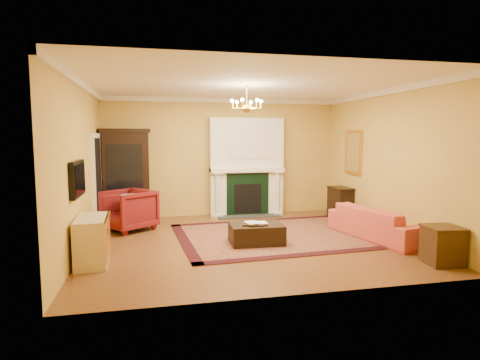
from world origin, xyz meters
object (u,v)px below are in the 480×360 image
object	(u,v)px
coral_sofa	(379,217)
end_table	(442,246)
console_table	(340,203)
leather_ottoman	(256,233)
wingback_armchair	(128,208)
china_cabinet	(126,177)
pedestal_table	(132,210)
commode	(92,240)

from	to	relation	value
coral_sofa	end_table	size ratio (longest dim) A/B	3.75
console_table	leather_ottoman	xyz separation A→B (m)	(-2.65, -1.88, -0.17)
wingback_armchair	china_cabinet	bearing A→B (deg)	147.88
console_table	end_table	bearing A→B (deg)	-93.45
console_table	pedestal_table	bearing A→B (deg)	-179.76
commode	coral_sofa	world-z (taller)	coral_sofa
china_cabinet	end_table	size ratio (longest dim) A/B	3.63
pedestal_table	end_table	world-z (taller)	pedestal_table
pedestal_table	end_table	bearing A→B (deg)	-34.90
leather_ottoman	end_table	bearing A→B (deg)	-32.83
china_cabinet	wingback_armchair	size ratio (longest dim) A/B	2.18
end_table	leather_ottoman	bearing A→B (deg)	145.01
end_table	console_table	size ratio (longest dim) A/B	0.78
wingback_armchair	coral_sofa	world-z (taller)	wingback_armchair
pedestal_table	coral_sofa	distance (m)	5.16
pedestal_table	commode	world-z (taller)	pedestal_table
end_table	pedestal_table	bearing A→B (deg)	145.10
commode	console_table	distance (m)	6.03
commode	end_table	world-z (taller)	commode
china_cabinet	coral_sofa	xyz separation A→B (m)	(5.02, -2.86, -0.63)
commode	end_table	size ratio (longest dim) A/B	1.72
china_cabinet	console_table	size ratio (longest dim) A/B	2.83
coral_sofa	leather_ottoman	xyz separation A→B (m)	(-2.49, 0.12, -0.23)
end_table	console_table	distance (m)	3.70
commode	china_cabinet	bearing A→B (deg)	81.91
pedestal_table	end_table	xyz separation A→B (m)	(4.95, -3.45, -0.16)
wingback_armchair	console_table	world-z (taller)	wingback_armchair
pedestal_table	leather_ottoman	world-z (taller)	pedestal_table
wingback_armchair	leather_ottoman	distance (m)	2.97
china_cabinet	wingback_armchair	distance (m)	1.21
console_table	commode	bearing A→B (deg)	-158.54
pedestal_table	commode	bearing A→B (deg)	-102.79
wingback_armchair	coral_sofa	distance (m)	5.24
commode	coral_sofa	size ratio (longest dim) A/B	0.46
pedestal_table	leather_ottoman	xyz separation A→B (m)	(2.36, -1.64, -0.25)
commode	console_table	size ratio (longest dim) A/B	1.34
end_table	china_cabinet	bearing A→B (deg)	138.40
commode	console_table	world-z (taller)	console_table
commode	leather_ottoman	xyz separation A→B (m)	(2.86, 0.57, -0.17)
commode	console_table	bearing A→B (deg)	21.59
wingback_armchair	console_table	xyz separation A→B (m)	(5.08, 0.21, -0.11)
pedestal_table	coral_sofa	xyz separation A→B (m)	(4.85, -1.77, -0.02)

